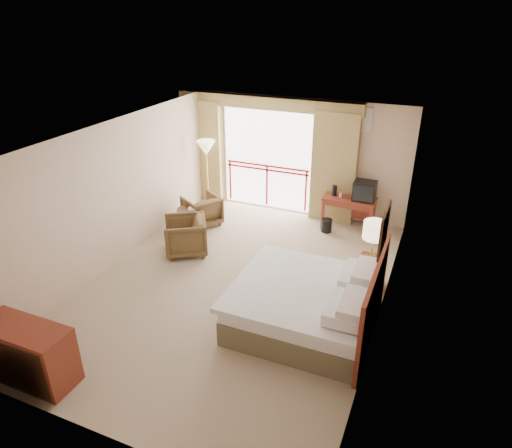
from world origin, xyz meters
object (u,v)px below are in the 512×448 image
at_px(armchair_near, 187,252).
at_px(dresser, 28,353).
at_px(desk, 350,204).
at_px(wastebasket, 327,225).
at_px(tv, 365,191).
at_px(bed, 308,304).
at_px(floor_lamp, 206,151).
at_px(side_table, 189,216).
at_px(armchair_far, 203,224).
at_px(table_lamp, 374,231).
at_px(nightstand, 369,273).

xyz_separation_m(armchair_near, dresser, (-0.12, -3.80, 0.42)).
bearing_deg(desk, wastebasket, -137.88).
distance_m(desk, tv, 0.48).
bearing_deg(tv, bed, -78.54).
xyz_separation_m(desk, floor_lamp, (-3.37, -0.30, 0.89)).
bearing_deg(side_table, armchair_far, 82.80).
relative_size(wastebasket, side_table, 0.54).
xyz_separation_m(bed, table_lamp, (0.68, 1.49, 0.71)).
height_order(nightstand, desk, desk).
distance_m(desk, armchair_near, 3.70).
bearing_deg(bed, nightstand, 64.87).
bearing_deg(side_table, floor_lamp, 99.50).
relative_size(nightstand, table_lamp, 0.84).
height_order(desk, floor_lamp, floor_lamp).
bearing_deg(bed, floor_lamp, 136.52).
relative_size(bed, wastebasket, 7.24).
bearing_deg(armchair_far, dresser, 34.24).
distance_m(nightstand, dresser, 5.45).
relative_size(armchair_far, side_table, 1.36).
height_order(bed, dresser, bed).
height_order(bed, armchair_far, bed).
distance_m(table_lamp, floor_lamp, 4.64).
relative_size(desk, dresser, 0.90).
relative_size(desk, floor_lamp, 0.66).
height_order(tv, dresser, tv).
xyz_separation_m(bed, desk, (-0.18, 3.67, 0.20)).
xyz_separation_m(nightstand, floor_lamp, (-4.23, 1.93, 1.19)).
height_order(bed, side_table, bed).
xyz_separation_m(wastebasket, side_table, (-2.77, -1.20, 0.23)).
xyz_separation_m(desk, wastebasket, (-0.39, -0.39, -0.43)).
xyz_separation_m(armchair_far, armchair_near, (0.34, -1.28, 0.00)).
bearing_deg(table_lamp, floor_lamp, 156.06).
relative_size(bed, armchair_near, 2.60).
bearing_deg(tv, table_lamp, -61.98).
bearing_deg(floor_lamp, table_lamp, -23.94).
height_order(tv, side_table, tv).
height_order(desk, tv, tv).
relative_size(desk, side_table, 2.06).
xyz_separation_m(desk, side_table, (-3.16, -1.59, -0.20)).
xyz_separation_m(table_lamp, desk, (-0.85, 2.18, -0.51)).
relative_size(tv, wastebasket, 1.60).
height_order(bed, nightstand, bed).
height_order(tv, armchair_near, tv).
bearing_deg(nightstand, armchair_near, -174.27).
height_order(table_lamp, tv, table_lamp).
distance_m(tv, armchair_far, 3.68).
relative_size(tv, armchair_far, 0.63).
bearing_deg(side_table, wastebasket, 23.44).
bearing_deg(table_lamp, dresser, -132.85).
bearing_deg(table_lamp, side_table, 171.66).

